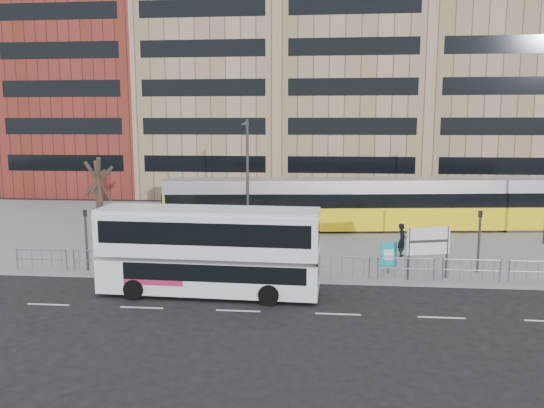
# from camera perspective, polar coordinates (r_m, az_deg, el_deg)

# --- Properties ---
(ground) EXTENTS (120.00, 120.00, 0.00)m
(ground) POSITION_cam_1_polar(r_m,az_deg,el_deg) (25.37, 2.28, -8.47)
(ground) COLOR black
(ground) RESTS_ON ground
(plaza) EXTENTS (64.00, 24.00, 0.15)m
(plaza) POSITION_cam_1_polar(r_m,az_deg,el_deg) (36.98, 3.29, -2.88)
(plaza) COLOR gray
(plaza) RESTS_ON ground
(kerb) EXTENTS (64.00, 0.25, 0.17)m
(kerb) POSITION_cam_1_polar(r_m,az_deg,el_deg) (25.40, 2.29, -8.27)
(kerb) COLOR gray
(kerb) RESTS_ON ground
(building_row) EXTENTS (70.40, 18.40, 31.20)m
(building_row) POSITION_cam_1_polar(r_m,az_deg,el_deg) (58.73, 5.79, 13.95)
(building_row) COLOR maroon
(building_row) RESTS_ON ground
(pedestrian_barrier) EXTENTS (32.07, 0.07, 1.10)m
(pedestrian_barrier) POSITION_cam_1_polar(r_m,az_deg,el_deg) (25.56, 6.86, -6.11)
(pedestrian_barrier) COLOR gray
(pedestrian_barrier) RESTS_ON plaza
(road_markings) EXTENTS (62.00, 0.12, 0.01)m
(road_markings) POSITION_cam_1_polar(r_m,az_deg,el_deg) (21.55, 4.40, -11.63)
(road_markings) COLOR white
(road_markings) RESTS_ON ground
(double_decker_bus) EXTENTS (9.66, 2.72, 3.84)m
(double_decker_bus) POSITION_cam_1_polar(r_m,az_deg,el_deg) (23.37, -6.81, -4.75)
(double_decker_bus) COLOR white
(double_decker_bus) RESTS_ON ground
(tram) EXTENTS (30.30, 6.58, 3.56)m
(tram) POSITION_cam_1_polar(r_m,az_deg,el_deg) (37.49, 12.00, -0.01)
(tram) COLOR yellow
(tram) RESTS_ON plaza
(station_sign) EXTENTS (2.10, 0.65, 2.48)m
(station_sign) POSITION_cam_1_polar(r_m,az_deg,el_deg) (26.13, 16.46, -4.08)
(station_sign) COLOR #2D2D30
(station_sign) RESTS_ON plaza
(ad_panel) EXTENTS (0.83, 0.28, 1.57)m
(ad_panel) POSITION_cam_1_polar(r_m,az_deg,el_deg) (26.76, 12.43, -5.37)
(ad_panel) COLOR #2D2D30
(ad_panel) RESTS_ON plaza
(pedestrian) EXTENTS (0.61, 0.78, 1.88)m
(pedestrian) POSITION_cam_1_polar(r_m,az_deg,el_deg) (30.18, 13.81, -3.79)
(pedestrian) COLOR black
(pedestrian) RESTS_ON plaza
(traffic_light_west) EXTENTS (0.19, 0.22, 3.10)m
(traffic_light_west) POSITION_cam_1_polar(r_m,az_deg,el_deg) (27.96, -19.38, -2.86)
(traffic_light_west) COLOR #2D2D30
(traffic_light_west) RESTS_ON plaza
(traffic_light_east) EXTENTS (0.22, 0.24, 3.10)m
(traffic_light_east) POSITION_cam_1_polar(r_m,az_deg,el_deg) (28.03, 21.42, -2.94)
(traffic_light_east) COLOR #2D2D30
(traffic_light_east) RESTS_ON plaza
(lamp_post_west) EXTENTS (0.45, 1.04, 7.59)m
(lamp_post_west) POSITION_cam_1_polar(r_m,az_deg,el_deg) (34.68, -2.66, 3.43)
(lamp_post_west) COLOR #2D2D30
(lamp_post_west) RESTS_ON plaza
(bare_tree) EXTENTS (4.96, 4.96, 7.59)m
(bare_tree) POSITION_cam_1_polar(r_m,az_deg,el_deg) (35.27, -18.31, 5.00)
(bare_tree) COLOR #2F241A
(bare_tree) RESTS_ON plaza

